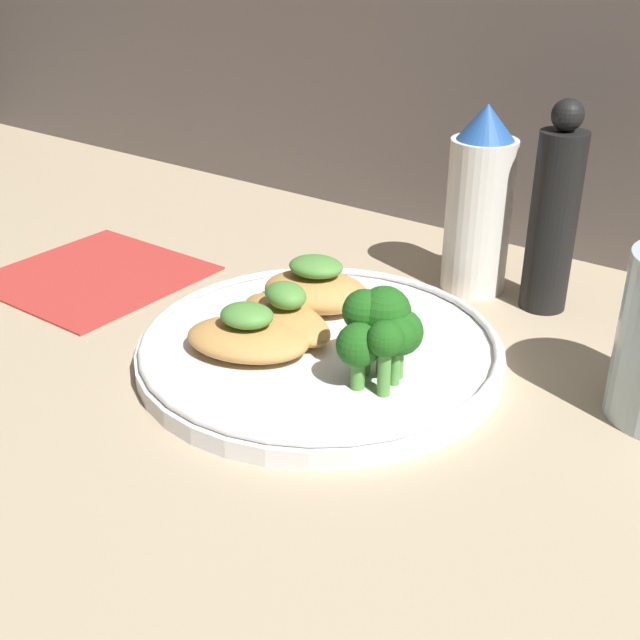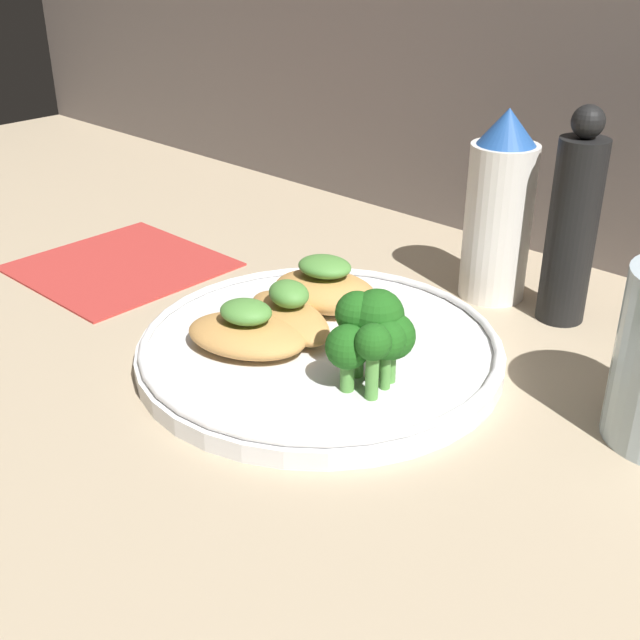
# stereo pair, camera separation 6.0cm
# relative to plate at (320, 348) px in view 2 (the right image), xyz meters

# --- Properties ---
(ground_plane) EXTENTS (1.80, 1.80, 0.01)m
(ground_plane) POSITION_rel_plate_xyz_m (0.00, 0.00, -0.01)
(ground_plane) COLOR tan
(plate) EXTENTS (0.28, 0.28, 0.02)m
(plate) POSITION_rel_plate_xyz_m (0.00, 0.00, 0.00)
(plate) COLOR white
(plate) RESTS_ON ground_plane
(grilled_meat_front) EXTENTS (0.11, 0.09, 0.04)m
(grilled_meat_front) POSITION_rel_plate_xyz_m (-0.03, -0.04, 0.02)
(grilled_meat_front) COLOR tan
(grilled_meat_front) RESTS_ON plate
(grilled_meat_middle) EXTENTS (0.11, 0.07, 0.04)m
(grilled_meat_middle) POSITION_rel_plate_xyz_m (-0.03, 0.00, 0.02)
(grilled_meat_middle) COLOR tan
(grilled_meat_middle) RESTS_ON plate
(grilled_meat_back) EXTENTS (0.10, 0.09, 0.04)m
(grilled_meat_back) POSITION_rel_plate_xyz_m (-0.04, 0.05, 0.02)
(grilled_meat_back) COLOR tan
(grilled_meat_back) RESTS_ON plate
(broccoli_bunch) EXTENTS (0.06, 0.06, 0.07)m
(broccoli_bunch) POSITION_rel_plate_xyz_m (0.06, -0.02, 0.04)
(broccoli_bunch) COLOR #569942
(broccoli_bunch) RESTS_ON plate
(sauce_bottle) EXTENTS (0.06, 0.06, 0.17)m
(sauce_bottle) POSITION_rel_plate_xyz_m (0.03, 0.19, 0.07)
(sauce_bottle) COLOR white
(sauce_bottle) RESTS_ON ground_plane
(pepper_grinder) EXTENTS (0.04, 0.04, 0.18)m
(pepper_grinder) POSITION_rel_plate_xyz_m (0.10, 0.19, 0.07)
(pepper_grinder) COLOR black
(pepper_grinder) RESTS_ON ground_plane
(napkin) EXTENTS (0.17, 0.17, 0.00)m
(napkin) POSITION_rel_plate_xyz_m (-0.26, 0.00, -0.01)
(napkin) COLOR #B2332D
(napkin) RESTS_ON ground_plane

